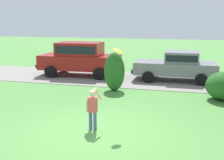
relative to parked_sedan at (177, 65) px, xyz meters
The scene contains 7 objects.
ground_plane 8.22m from the parked_sedan, 103.82° to the right, with size 80.00×80.00×0.00m, color #518E42.
driveway_strip 2.14m from the parked_sedan, behind, with size 28.00×4.40×0.02m, color gray.
shrub_near_tree 3.95m from the parked_sedan, 132.24° to the right, with size 0.94×0.81×1.75m.
parked_sedan is the anchor object (origin of this frame).
parked_suv 5.43m from the parked_sedan, behind, with size 4.76×2.22×1.92m.
child_thrower 8.03m from the parked_sedan, 104.89° to the right, with size 0.46×0.27×1.29m.
frisbee 7.46m from the parked_sedan, 101.54° to the right, with size 0.27×0.28×0.16m.
Camera 1 is at (2.54, -7.56, 3.23)m, focal length 46.80 mm.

